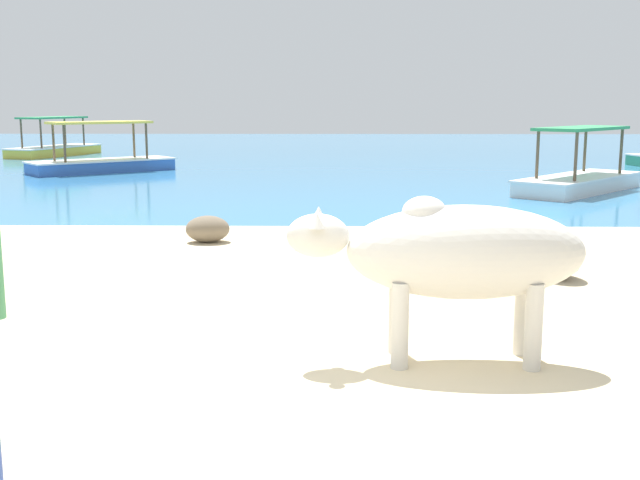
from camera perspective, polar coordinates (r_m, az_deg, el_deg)
sand_beach at (r=4.42m, az=-6.49°, el=-13.70°), size 18.00×14.00×0.04m
water_surface at (r=26.07m, az=-0.21°, el=6.13°), size 60.00×36.00×0.03m
cow at (r=5.31m, az=9.97°, el=-0.98°), size 2.01×0.62×1.14m
shore_rock_large at (r=9.96m, az=-8.22°, el=0.81°), size 0.59×0.47×0.34m
shore_rock_medium at (r=8.21m, az=16.74°, el=-1.11°), size 0.69×0.78×0.45m
boat_white at (r=16.46m, az=18.43°, el=4.32°), size 3.29×3.53×1.29m
boat_blue at (r=20.86m, az=-15.67°, el=5.57°), size 3.59×3.20×1.29m
boat_yellow at (r=27.63m, az=-18.86°, el=6.42°), size 2.30×3.85×1.29m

